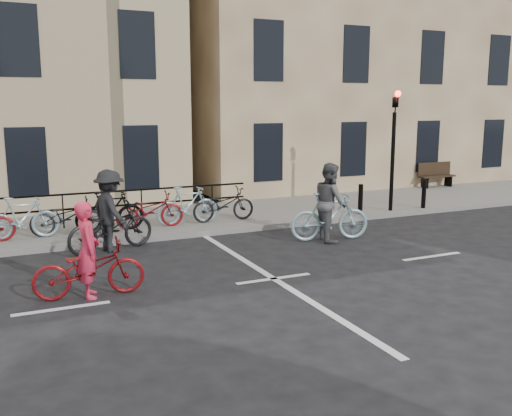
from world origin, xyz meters
name	(u,v)px	position (x,y,z in m)	size (l,w,h in m)	color
ground	(274,279)	(0.00, 0.00, 0.00)	(120.00, 120.00, 0.00)	black
sidewalk	(36,232)	(-4.00, 6.00, 0.07)	(46.00, 4.00, 0.15)	slate
building_east	(325,41)	(9.00, 13.00, 6.15)	(14.00, 10.00, 12.00)	#A08260
traffic_light	(394,136)	(6.20, 4.34, 2.45)	(0.18, 0.30, 3.90)	black
bollard_east	(360,199)	(5.00, 4.25, 0.60)	(0.14, 0.14, 0.90)	black
bollard_west	(424,194)	(7.40, 4.25, 0.60)	(0.14, 0.14, 0.90)	black
bench	(436,174)	(11.00, 7.73, 0.67)	(1.60, 0.41, 0.97)	black
parked_bikes	(67,216)	(-3.30, 5.04, 0.64)	(10.40, 1.23, 1.05)	black
cyclist_pink	(89,264)	(-3.46, 0.44, 0.60)	(1.99, 0.81, 1.73)	maroon
cyclist_grey	(330,209)	(2.72, 2.30, 0.80)	(2.12, 1.10, 1.97)	#93B6C1
cyclist_dark	(110,219)	(-2.50, 3.53, 0.76)	(2.28, 1.40, 1.92)	black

